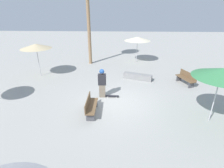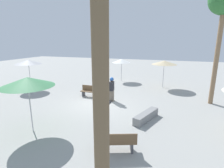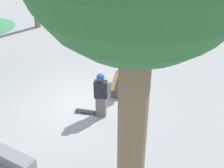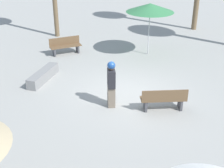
% 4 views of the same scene
% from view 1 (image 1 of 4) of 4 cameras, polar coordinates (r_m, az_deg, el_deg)
% --- Properties ---
extents(ground_plane, '(60.00, 60.00, 0.00)m').
position_cam_1_polar(ground_plane, '(9.87, 1.51, -5.90)').
color(ground_plane, '#9E9E99').
extents(skater_main, '(0.28, 0.47, 1.72)m').
position_cam_1_polar(skater_main, '(10.06, -3.25, 0.58)').
color(skater_main, '#726656').
rests_on(skater_main, ground_plane).
extents(skateboard, '(0.23, 0.81, 0.07)m').
position_cam_1_polar(skateboard, '(10.37, 0.01, -3.96)').
color(skateboard, black).
rests_on(skateboard, ground_plane).
extents(concrete_ledge, '(1.11, 2.08, 0.43)m').
position_cam_1_polar(concrete_ledge, '(12.91, 8.35, 2.39)').
color(concrete_ledge, gray).
rests_on(concrete_ledge, ground_plane).
extents(bench_near, '(1.65, 0.97, 0.85)m').
position_cam_1_polar(bench_near, '(12.96, 23.02, 1.73)').
color(bench_near, '#47474C').
rests_on(bench_near, ground_plane).
extents(bench_far, '(1.60, 0.46, 0.85)m').
position_cam_1_polar(bench_far, '(8.75, -6.97, -7.13)').
color(bench_far, '#47474C').
rests_on(bench_far, ground_plane).
extents(shade_umbrella_cream, '(2.43, 2.43, 2.37)m').
position_cam_1_polar(shade_umbrella_cream, '(16.75, 8.34, 14.41)').
color(shade_umbrella_cream, '#B7B7BC').
rests_on(shade_umbrella_cream, ground_plane).
extents(shade_umbrella_tan, '(2.21, 2.21, 2.46)m').
position_cam_1_polar(shade_umbrella_tan, '(14.04, -23.61, 11.26)').
color(shade_umbrella_tan, '#B7B7BC').
rests_on(shade_umbrella_tan, ground_plane).
extents(shade_umbrella_green, '(2.35, 2.35, 2.61)m').
position_cam_1_polar(shade_umbrella_green, '(8.60, 32.20, 3.13)').
color(shade_umbrella_green, '#B7B7BC').
rests_on(shade_umbrella_green, ground_plane).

